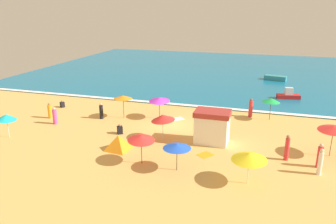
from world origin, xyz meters
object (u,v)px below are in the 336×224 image
beachgoer_2 (62,104)px  beachgoer_8 (120,130)px  beach_umbrella_4 (6,117)px  beach_umbrella_3 (141,138)px  beachgoer_9 (55,116)px  lifeguard_cabana (212,127)px  beach_umbrella_1 (177,146)px  beach_umbrella_2 (163,118)px  beachgoer_4 (287,148)px  beach_umbrella_6 (334,128)px  beachgoer_5 (320,162)px  beach_umbrella_8 (271,100)px  beach_tent (118,142)px  small_boat_0 (275,78)px  beachgoer_0 (50,111)px  beachgoer_7 (320,156)px  small_boat_1 (288,95)px  beach_umbrella_7 (159,99)px  beachgoer_6 (101,111)px  beachgoer_1 (251,108)px  beach_umbrella_5 (249,156)px  beach_umbrella_0 (123,97)px

beachgoer_2 → beachgoer_8: (9.34, -5.26, 0.04)m
beach_umbrella_4 → beachgoer_2: beach_umbrella_4 is taller
beach_umbrella_3 → beachgoer_9: beach_umbrella_3 is taller
lifeguard_cabana → beach_umbrella_1: (-1.40, -5.37, 0.39)m
beach_umbrella_2 → beachgoer_4: beach_umbrella_2 is taller
beach_umbrella_6 → beachgoer_9: (-23.47, -0.03, -1.41)m
beach_umbrella_2 → beachgoer_5: beach_umbrella_2 is taller
beach_umbrella_4 → beachgoer_4: size_ratio=1.11×
beach_umbrella_8 → beachgoer_2: 21.82m
beach_tent → beachgoer_2: beach_tent is taller
beach_tent → small_boat_0: (11.61, 29.17, -0.15)m
beachgoer_2 → beach_tent: bearing=-37.8°
beachgoer_0 → beach_umbrella_6: bearing=-2.9°
beach_umbrella_3 → beachgoer_7: 12.19m
beach_umbrella_8 → small_boat_1: (2.03, 8.32, -1.45)m
lifeguard_cabana → beach_umbrella_7: lifeguard_cabana is taller
beach_umbrella_1 → beachgoer_2: beach_umbrella_1 is taller
beach_umbrella_4 → beach_umbrella_7: beach_umbrella_7 is taller
beachgoer_5 → beachgoer_6: bearing=162.8°
beach_umbrella_1 → beachgoer_7: beach_umbrella_1 is taller
lifeguard_cabana → beach_umbrella_6: size_ratio=0.91×
beach_umbrella_2 → beachgoer_1: size_ratio=1.42×
beach_umbrella_3 → beachgoer_9: size_ratio=1.66×
beach_umbrella_8 → beachgoer_0: bearing=-164.2°
beachgoer_0 → beachgoer_1: (18.79, 6.19, 0.18)m
beachgoer_4 → beach_umbrella_5: bearing=-120.0°
beach_umbrella_2 → beach_umbrella_3: (-0.06, -4.57, 0.03)m
beach_umbrella_0 → beach_umbrella_6: (18.07, -3.46, 0.05)m
beach_umbrella_4 → lifeguard_cabana: bearing=13.4°
beach_umbrella_8 → beachgoer_8: (-12.29, -7.61, -1.60)m
beach_umbrella_1 → beach_umbrella_5: beach_umbrella_5 is taller
lifeguard_cabana → beach_umbrella_1: bearing=-104.6°
beach_umbrella_3 → beach_umbrella_5: bearing=-4.9°
beach_tent → small_boat_1: size_ratio=0.88×
beach_umbrella_1 → small_boat_1: size_ratio=0.84×
beachgoer_5 → beachgoer_7: bearing=84.3°
beach_umbrella_4 → beachgoer_9: beach_umbrella_4 is taller
beach_umbrella_6 → small_boat_1: beach_umbrella_6 is taller
beach_umbrella_7 → beach_umbrella_6: bearing=-16.6°
beachgoer_8 → small_boat_0: size_ratio=0.27×
beachgoer_6 → beachgoer_8: beachgoer_6 is taller
beachgoer_0 → beachgoer_4: bearing=-7.6°
beach_umbrella_0 → beach_tent: beach_umbrella_0 is taller
beach_umbrella_3 → beachgoer_2: size_ratio=3.45×
beach_umbrella_8 → small_boat_1: bearing=76.3°
beachgoer_5 → small_boat_0: (-2.61, 28.95, -0.46)m
beach_umbrella_0 → beachgoer_1: 12.60m
beach_umbrella_4 → beachgoer_7: beach_umbrella_4 is taller
beachgoer_6 → beachgoer_1: bearing=19.3°
beachgoer_2 → beachgoer_8: 10.72m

